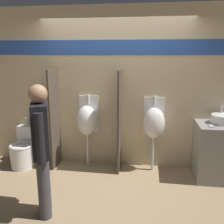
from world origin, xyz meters
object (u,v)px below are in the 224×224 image
(urinal_near_counter, at_px, (87,120))
(person_in_vest, at_px, (41,146))
(sink_basin, at_px, (223,119))
(urinal_far, at_px, (154,123))
(cell_phone, at_px, (211,126))
(toilet, at_px, (23,151))

(urinal_near_counter, height_order, person_in_vest, person_in_vest)
(sink_basin, height_order, urinal_far, urinal_far)
(urinal_near_counter, height_order, urinal_far, same)
(sink_basin, bearing_deg, urinal_far, 175.30)
(urinal_far, relative_size, person_in_vest, 0.78)
(cell_phone, distance_m, toilet, 3.14)
(sink_basin, distance_m, toilet, 3.36)
(sink_basin, relative_size, cell_phone, 2.56)
(cell_phone, relative_size, urinal_near_counter, 0.11)
(sink_basin, bearing_deg, urinal_near_counter, 177.73)
(cell_phone, bearing_deg, toilet, 177.98)
(cell_phone, distance_m, person_in_vest, 2.44)
(cell_phone, height_order, toilet, cell_phone)
(toilet, xyz_separation_m, person_in_vest, (0.91, -1.24, 0.61))
(person_in_vest, bearing_deg, urinal_far, -65.75)
(sink_basin, relative_size, toilet, 0.44)
(sink_basin, bearing_deg, toilet, -178.70)
(toilet, distance_m, person_in_vest, 1.65)
(sink_basin, distance_m, cell_phone, 0.29)
(urinal_far, height_order, person_in_vest, person_in_vest)
(sink_basin, relative_size, urinal_near_counter, 0.28)
(urinal_far, bearing_deg, urinal_near_counter, 180.00)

